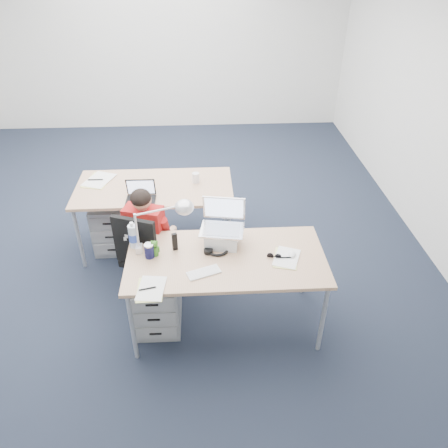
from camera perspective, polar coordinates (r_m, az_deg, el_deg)
The scene contains 24 objects.
floor at distance 4.99m, azimuth -9.41°, elevation -2.20°, with size 7.00×7.00×0.00m, color black.
room at distance 4.22m, azimuth -11.63°, elevation 16.90°, with size 6.02×7.02×2.80m.
desk_near at distance 3.54m, azimuth 0.27°, elevation -4.97°, with size 1.60×0.80×0.73m.
desk_far at distance 4.56m, azimuth -9.08°, elevation 4.35°, with size 1.60×0.80×0.73m.
office_chair at distance 4.17m, azimuth -9.80°, elevation -5.90°, with size 0.76×0.76×0.95m.
seated_person at distance 4.11m, azimuth -9.48°, elevation -1.42°, with size 0.44×0.64×1.10m.
drawer_pedestal_near at distance 3.86m, azimuth -8.84°, elevation -9.54°, with size 0.40×0.50×0.55m, color #919496.
drawer_pedestal_far at distance 4.86m, azimuth -14.16°, elevation 0.05°, with size 0.40×0.50×0.55m, color #919496.
silver_laptop at distance 3.55m, azimuth -0.26°, elevation -0.15°, with size 0.35×0.28×0.37m, color silver, non-canonical shape.
wireless_keyboard at distance 3.36m, azimuth -2.66°, elevation -6.34°, with size 0.26×0.11×0.01m, color white.
computer_mouse at distance 3.56m, azimuth 8.87°, elevation -3.90°, with size 0.06×0.09×0.03m, color white.
headphones at distance 3.57m, azimuth -0.85°, elevation -3.22°, with size 0.24×0.18×0.04m, color black, non-canonical shape.
can_koozie at distance 3.53m, azimuth -9.74°, elevation -3.45°, with size 0.08×0.08×0.13m, color #13143D.
water_bottle at distance 3.63m, azimuth -11.80°, elevation -1.38°, with size 0.07×0.07×0.24m, color silver.
bear_figurine at distance 3.54m, azimuth -9.02°, elevation -3.10°, with size 0.08×0.06×0.14m, color #21661B, non-canonical shape.
book_stack at distance 3.81m, azimuth -11.39°, elevation -0.87°, with size 0.20×0.15×0.09m, color silver.
cordless_phone at distance 3.57m, azimuth -6.45°, elevation -2.30°, with size 0.04×0.03×0.16m, color black.
papers_left at distance 3.26m, azimuth -9.64°, elevation -8.42°, with size 0.19×0.27×0.01m, color #DFE283.
papers_right at distance 3.53m, azimuth 8.07°, elevation -4.46°, with size 0.18×0.26×0.01m, color #DFE283.
sunglasses at distance 3.52m, azimuth 6.56°, elevation -4.21°, with size 0.12×0.05×0.03m, color black, non-canonical shape.
desk_lamp at distance 3.47m, azimuth -8.98°, elevation -0.28°, with size 0.44×0.16×0.49m, color silver, non-canonical shape.
dark_laptop at distance 4.26m, azimuth -10.96°, elevation 4.15°, with size 0.28×0.27×0.20m, color black, non-canonical shape.
far_cup at distance 4.55m, azimuth -3.71°, elevation 6.06°, with size 0.07×0.07×0.10m, color white.
far_papers at distance 4.77m, azimuth -16.15°, elevation 5.45°, with size 0.24×0.34×0.01m, color white.
Camera 1 is at (0.60, -4.00, 2.91)m, focal length 35.00 mm.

